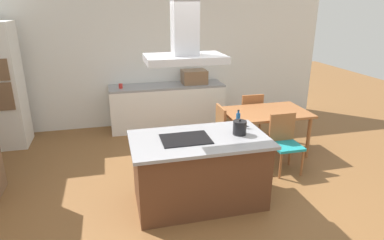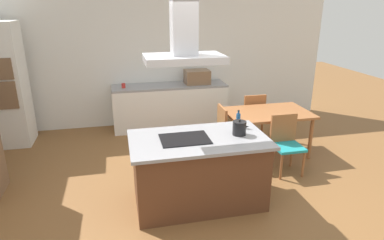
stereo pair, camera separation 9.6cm
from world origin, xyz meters
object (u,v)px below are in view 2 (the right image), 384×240
at_px(chair_facing_island, 286,140).
at_px(chair_facing_back_wall, 252,113).
at_px(olive_oil_bottle, 238,120).
at_px(range_hood, 184,39).
at_px(dining_table, 268,116).
at_px(chair_at_left_end, 216,129).
at_px(coffee_mug_red, 123,86).
at_px(wall_oven_stack, 4,86).
at_px(countertop_microwave, 197,77).
at_px(cooktop, 185,139).
at_px(tea_kettle, 239,128).

bearing_deg(chair_facing_island, chair_facing_back_wall, 90.00).
relative_size(olive_oil_bottle, range_hood, 0.26).
distance_m(dining_table, chair_at_left_end, 0.93).
distance_m(chair_facing_back_wall, chair_at_left_end, 1.13).
bearing_deg(chair_at_left_end, chair_facing_island, -36.01).
distance_m(coffee_mug_red, wall_oven_stack, 2.09).
height_order(olive_oil_bottle, dining_table, olive_oil_bottle).
distance_m(coffee_mug_red, chair_facing_island, 3.29).
relative_size(wall_oven_stack, range_hood, 2.44).
distance_m(chair_facing_back_wall, chair_facing_island, 1.33).
bearing_deg(dining_table, chair_facing_island, -90.00).
distance_m(chair_at_left_end, range_hood, 2.15).
bearing_deg(range_hood, dining_table, 35.78).
distance_m(countertop_microwave, chair_at_left_end, 1.75).
height_order(wall_oven_stack, chair_facing_back_wall, wall_oven_stack).
xyz_separation_m(wall_oven_stack, chair_facing_back_wall, (4.41, -0.77, -0.59)).
bearing_deg(chair_at_left_end, coffee_mug_red, 131.14).
relative_size(coffee_mug_red, chair_at_left_end, 0.10).
height_order(cooktop, olive_oil_bottle, olive_oil_bottle).
relative_size(olive_oil_bottle, chair_facing_island, 0.27).
height_order(cooktop, wall_oven_stack, wall_oven_stack).
relative_size(chair_at_left_end, range_hood, 0.99).
relative_size(tea_kettle, dining_table, 0.16).
distance_m(coffee_mug_red, chair_facing_back_wall, 2.56).
xyz_separation_m(wall_oven_stack, dining_table, (4.41, -1.43, -0.43)).
bearing_deg(chair_facing_island, range_hood, -161.97).
distance_m(wall_oven_stack, chair_facing_island, 4.92).
xyz_separation_m(dining_table, range_hood, (-1.68, -1.21, 1.43)).
bearing_deg(cooktop, chair_facing_island, 18.03).
xyz_separation_m(countertop_microwave, dining_table, (0.83, -1.67, -0.37)).
distance_m(cooktop, chair_facing_back_wall, 2.55).
bearing_deg(olive_oil_bottle, dining_table, 46.75).
distance_m(chair_facing_back_wall, range_hood, 2.98).
xyz_separation_m(cooktop, olive_oil_bottle, (0.79, 0.26, 0.09)).
distance_m(cooktop, chair_at_left_end, 1.49).
bearing_deg(countertop_microwave, range_hood, -106.47).
relative_size(wall_oven_stack, chair_facing_back_wall, 2.47).
relative_size(cooktop, chair_facing_island, 0.67).
xyz_separation_m(tea_kettle, countertop_microwave, (0.14, 2.88, 0.05)).
relative_size(countertop_microwave, coffee_mug_red, 5.56).
relative_size(cooktop, chair_facing_back_wall, 0.67).
xyz_separation_m(cooktop, chair_at_left_end, (0.77, 1.21, -0.40)).
xyz_separation_m(tea_kettle, range_hood, (-0.71, 0.00, 1.11)).
relative_size(countertop_microwave, chair_facing_island, 0.56).
xyz_separation_m(countertop_microwave, range_hood, (-0.85, -2.88, 1.06)).
relative_size(cooktop, coffee_mug_red, 6.67).
bearing_deg(chair_facing_back_wall, cooktop, -131.87).
height_order(cooktop, range_hood, range_hood).
height_order(coffee_mug_red, range_hood, range_hood).
xyz_separation_m(dining_table, chair_at_left_end, (-0.92, 0.00, -0.16)).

